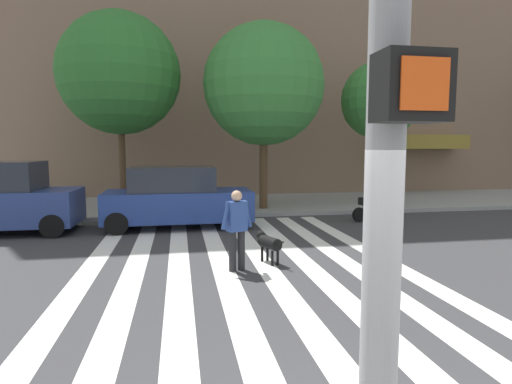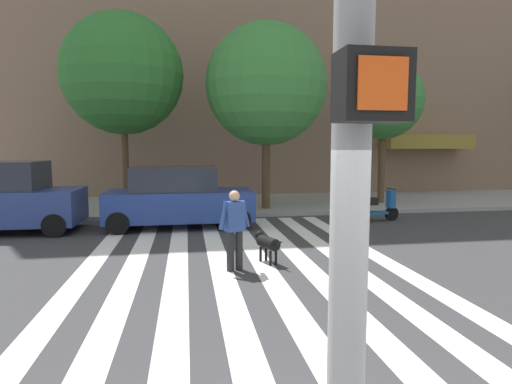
% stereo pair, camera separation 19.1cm
% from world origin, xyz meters
% --- Properties ---
extents(ground_plane, '(160.00, 160.00, 0.00)m').
position_xyz_m(ground_plane, '(0.00, 6.26, 0.00)').
color(ground_plane, '#353538').
extents(sidewalk_far, '(80.00, 6.00, 0.15)m').
position_xyz_m(sidewalk_far, '(0.00, 15.51, 0.07)').
color(sidewalk_far, gray).
rests_on(sidewalk_far, ground_plane).
extents(crosswalk_stripes, '(6.75, 11.91, 0.01)m').
position_xyz_m(crosswalk_stripes, '(-0.12, 6.26, 0.00)').
color(crosswalk_stripes, silver).
rests_on(crosswalk_stripes, ground_plane).
extents(apartment_block, '(36.21, 18.81, 22.68)m').
position_xyz_m(apartment_block, '(7.25, 27.21, 11.34)').
color(apartment_block, '#7A604C').
rests_on(apartment_block, ground_plane).
extents(parked_car_behind_first, '(4.49, 1.97, 1.89)m').
position_xyz_m(parked_car_behind_first, '(-1.51, 11.03, 0.92)').
color(parked_car_behind_first, navy).
rests_on(parked_car_behind_first, ground_plane).
extents(parked_scooter, '(1.63, 0.53, 1.11)m').
position_xyz_m(parked_scooter, '(5.06, 11.02, 0.48)').
color(parked_scooter, black).
rests_on(parked_scooter, ground_plane).
extents(street_tree_nearest, '(4.51, 4.51, 7.32)m').
position_xyz_m(street_tree_nearest, '(-3.55, 14.62, 5.21)').
color(street_tree_nearest, '#4C3823').
rests_on(street_tree_nearest, sidewalk_far).
extents(street_tree_middle, '(4.53, 4.53, 6.93)m').
position_xyz_m(street_tree_middle, '(1.74, 13.65, 4.80)').
color(street_tree_middle, '#4C3823').
rests_on(street_tree_middle, sidewalk_far).
extents(street_tree_further, '(3.25, 3.25, 5.91)m').
position_xyz_m(street_tree_further, '(6.89, 14.55, 4.42)').
color(street_tree_further, '#4C3823').
rests_on(street_tree_further, sidewalk_far).
extents(pedestrian_dog_walker, '(0.69, 0.36, 1.64)m').
position_xyz_m(pedestrian_dog_walker, '(-0.31, 6.10, 0.93)').
color(pedestrian_dog_walker, black).
rests_on(pedestrian_dog_walker, ground_plane).
extents(dog_on_leash, '(0.49, 0.94, 0.65)m').
position_xyz_m(dog_on_leash, '(0.44, 6.57, 0.44)').
color(dog_on_leash, black).
rests_on(dog_on_leash, ground_plane).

